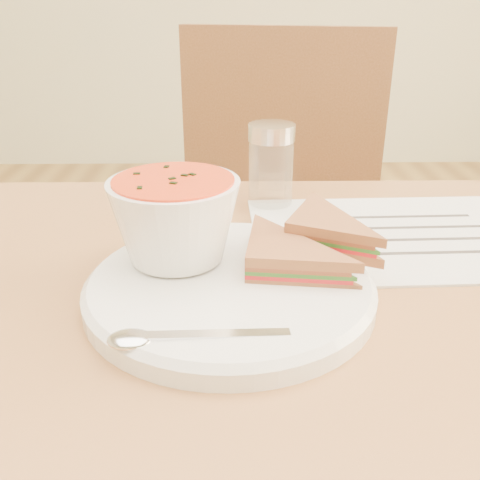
{
  "coord_description": "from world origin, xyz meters",
  "views": [
    {
      "loc": [
        -0.0,
        -0.43,
        1.01
      ],
      "look_at": [
        0.0,
        0.03,
        0.8
      ],
      "focal_mm": 40.0,
      "sensor_mm": 36.0,
      "label": 1
    }
  ],
  "objects_px": {
    "chair_far": "(260,287)",
    "plate": "(230,290)",
    "soup_bowl": "(176,224)",
    "condiment_shaker": "(271,165)"
  },
  "relations": [
    {
      "from": "chair_far",
      "to": "plate",
      "type": "xyz_separation_m",
      "value": [
        -0.06,
        -0.49,
        0.28
      ]
    },
    {
      "from": "soup_bowl",
      "to": "condiment_shaker",
      "type": "height_order",
      "value": "condiment_shaker"
    },
    {
      "from": "plate",
      "to": "soup_bowl",
      "type": "height_order",
      "value": "soup_bowl"
    },
    {
      "from": "plate",
      "to": "condiment_shaker",
      "type": "relative_size",
      "value": 2.46
    },
    {
      "from": "chair_far",
      "to": "condiment_shaker",
      "type": "relative_size",
      "value": 8.71
    },
    {
      "from": "chair_far",
      "to": "soup_bowl",
      "type": "distance_m",
      "value": 0.57
    },
    {
      "from": "chair_far",
      "to": "plate",
      "type": "height_order",
      "value": "chair_far"
    },
    {
      "from": "chair_far",
      "to": "soup_bowl",
      "type": "height_order",
      "value": "chair_far"
    },
    {
      "from": "plate",
      "to": "condiment_shaker",
      "type": "distance_m",
      "value": 0.26
    },
    {
      "from": "plate",
      "to": "condiment_shaker",
      "type": "xyz_separation_m",
      "value": [
        0.05,
        0.25,
        0.05
      ]
    }
  ]
}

